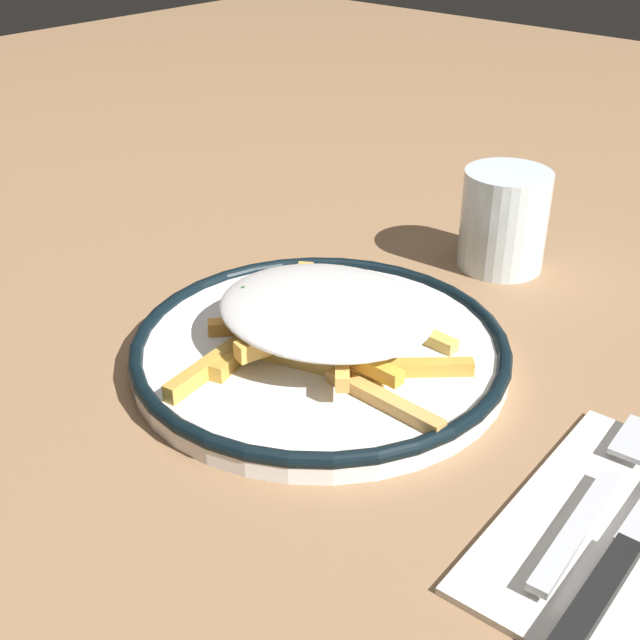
{
  "coord_description": "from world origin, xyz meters",
  "views": [
    {
      "loc": [
        0.35,
        -0.39,
        0.34
      ],
      "look_at": [
        0.0,
        0.0,
        0.04
      ],
      "focal_mm": 46.47,
      "sensor_mm": 36.0,
      "label": 1
    }
  ],
  "objects_px": {
    "plate": "(320,349)",
    "fries_heap": "(322,317)",
    "knife": "(627,549)",
    "fork": "(599,495)",
    "water_glass": "(504,220)",
    "napkin": "(637,539)"
  },
  "relations": [
    {
      "from": "fork",
      "to": "knife",
      "type": "distance_m",
      "value": 0.04
    },
    {
      "from": "fries_heap",
      "to": "fork",
      "type": "distance_m",
      "value": 0.23
    },
    {
      "from": "napkin",
      "to": "fork",
      "type": "bearing_deg",
      "value": 157.34
    },
    {
      "from": "plate",
      "to": "knife",
      "type": "distance_m",
      "value": 0.26
    },
    {
      "from": "knife",
      "to": "water_glass",
      "type": "distance_m",
      "value": 0.37
    },
    {
      "from": "plate",
      "to": "napkin",
      "type": "height_order",
      "value": "plate"
    },
    {
      "from": "fries_heap",
      "to": "plate",
      "type": "bearing_deg",
      "value": 151.45
    },
    {
      "from": "plate",
      "to": "water_glass",
      "type": "distance_m",
      "value": 0.24
    },
    {
      "from": "fork",
      "to": "fries_heap",
      "type": "bearing_deg",
      "value": 177.48
    },
    {
      "from": "fries_heap",
      "to": "knife",
      "type": "distance_m",
      "value": 0.26
    },
    {
      "from": "fork",
      "to": "napkin",
      "type": "bearing_deg",
      "value": -22.66
    },
    {
      "from": "plate",
      "to": "fries_heap",
      "type": "xyz_separation_m",
      "value": [
        0.0,
        -0.0,
        0.03
      ]
    },
    {
      "from": "napkin",
      "to": "water_glass",
      "type": "relative_size",
      "value": 2.19
    },
    {
      "from": "knife",
      "to": "napkin",
      "type": "bearing_deg",
      "value": 93.1
    },
    {
      "from": "knife",
      "to": "fork",
      "type": "bearing_deg",
      "value": 134.16
    },
    {
      "from": "plate",
      "to": "water_glass",
      "type": "height_order",
      "value": "water_glass"
    },
    {
      "from": "plate",
      "to": "knife",
      "type": "bearing_deg",
      "value": -9.47
    },
    {
      "from": "plate",
      "to": "fork",
      "type": "xyz_separation_m",
      "value": [
        0.23,
        -0.01,
        -0.0
      ]
    },
    {
      "from": "fries_heap",
      "to": "fork",
      "type": "height_order",
      "value": "fries_heap"
    },
    {
      "from": "plate",
      "to": "knife",
      "type": "relative_size",
      "value": 1.34
    },
    {
      "from": "knife",
      "to": "water_glass",
      "type": "xyz_separation_m",
      "value": [
        -0.24,
        0.28,
        0.03
      ]
    },
    {
      "from": "fries_heap",
      "to": "fork",
      "type": "bearing_deg",
      "value": -2.52
    }
  ]
}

